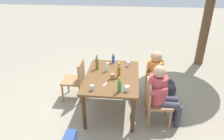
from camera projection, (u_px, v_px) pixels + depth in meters
ground_plane at (112, 108)px, 4.37m from camera, size 24.00×24.00×0.00m
dining_table at (112, 80)px, 4.06m from camera, size 1.44×1.01×0.77m
chair_far_right at (155, 100)px, 3.78m from camera, size 0.47×0.47×0.87m
chair_far_left at (152, 82)px, 4.37m from camera, size 0.48×0.48×0.87m
chair_near_left at (76, 78)px, 4.51m from camera, size 0.45×0.45×0.87m
person_in_white_shirt at (162, 93)px, 3.70m from camera, size 0.47×0.61×1.18m
person_in_plaid_shirt at (158, 75)px, 4.28m from camera, size 0.47×0.61×1.18m
bottle_green at (119, 86)px, 3.46m from camera, size 0.06×0.06×0.27m
bottle_clear at (107, 66)px, 4.15m from camera, size 0.06×0.06×0.25m
bottle_olive at (97, 63)px, 4.22m from camera, size 0.06×0.06×0.32m
bottle_blue at (113, 59)px, 4.50m from camera, size 0.06×0.06×0.23m
bottle_amber at (119, 71)px, 3.93m from camera, size 0.06×0.06×0.29m
cup_glass at (128, 64)px, 4.37m from camera, size 0.07×0.07×0.10m
cup_terracotta at (112, 76)px, 3.90m from camera, size 0.08×0.08×0.09m
cup_steel at (92, 88)px, 3.53m from camera, size 0.07×0.07×0.09m
cup_white at (127, 89)px, 3.51m from camera, size 0.08×0.08×0.10m
table_knife at (107, 82)px, 3.78m from camera, size 0.23×0.10×0.01m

